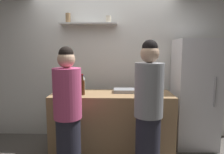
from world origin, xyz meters
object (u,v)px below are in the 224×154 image
object	(u,v)px
utensil_holder	(157,92)
wine_bottle_amber_glass	(82,87)
refrigerator	(195,93)
person_pink_top	(68,115)
baking_pan	(125,91)
water_bottle_plastic	(82,84)
wine_bottle_pale_glass	(62,86)
person_grey_hoodie	(148,113)

from	to	relation	value
utensil_holder	wine_bottle_amber_glass	bearing A→B (deg)	176.47
refrigerator	person_pink_top	distance (m)	2.10
baking_pan	water_bottle_plastic	size ratio (longest dim) A/B	1.38
wine_bottle_pale_glass	refrigerator	bearing A→B (deg)	9.73
person_pink_top	person_grey_hoodie	distance (m)	0.97
wine_bottle_pale_glass	person_grey_hoodie	distance (m)	1.35
refrigerator	person_grey_hoodie	distance (m)	1.32
water_bottle_plastic	wine_bottle_pale_glass	bearing A→B (deg)	-130.53
water_bottle_plastic	person_grey_hoodie	bearing A→B (deg)	-43.28
wine_bottle_amber_glass	wine_bottle_pale_glass	distance (m)	0.32
wine_bottle_pale_glass	person_pink_top	distance (m)	0.68
wine_bottle_pale_glass	person_grey_hoodie	world-z (taller)	person_grey_hoodie
utensil_holder	person_pink_top	bearing A→B (deg)	-158.38
baking_pan	person_grey_hoodie	distance (m)	0.80
wine_bottle_pale_glass	person_pink_top	size ratio (longest dim) A/B	0.21
wine_bottle_pale_glass	person_pink_top	bearing A→B (deg)	-69.63
wine_bottle_pale_glass	water_bottle_plastic	bearing A→B (deg)	49.47
water_bottle_plastic	utensil_holder	bearing A→B (deg)	-19.90
refrigerator	person_pink_top	xyz separation A→B (m)	(-1.88, -0.95, -0.08)
refrigerator	wine_bottle_amber_glass	bearing A→B (deg)	-166.86
utensil_holder	person_grey_hoodie	distance (m)	0.53
baking_pan	utensil_holder	world-z (taller)	utensil_holder
baking_pan	water_bottle_plastic	distance (m)	0.71
utensil_holder	baking_pan	bearing A→B (deg)	149.23
water_bottle_plastic	person_grey_hoodie	world-z (taller)	person_grey_hoodie
refrigerator	utensil_holder	size ratio (longest dim) A/B	8.18
water_bottle_plastic	baking_pan	bearing A→B (deg)	-11.82
refrigerator	wine_bottle_amber_glass	distance (m)	1.84
refrigerator	person_grey_hoodie	bearing A→B (deg)	-133.32
wine_bottle_amber_glass	person_pink_top	xyz separation A→B (m)	(-0.09, -0.53, -0.25)
baking_pan	person_grey_hoodie	xyz separation A→B (m)	(0.25, -0.74, -0.12)
wine_bottle_pale_glass	wine_bottle_amber_glass	bearing A→B (deg)	-10.42
utensil_holder	wine_bottle_pale_glass	xyz separation A→B (m)	(-1.39, 0.12, 0.07)
refrigerator	utensil_holder	xyz separation A→B (m)	(-0.71, -0.48, 0.11)
baking_pan	wine_bottle_amber_glass	xyz separation A→B (m)	(-0.62, -0.20, 0.09)
refrigerator	wine_bottle_amber_glass	world-z (taller)	refrigerator
refrigerator	person_pink_top	world-z (taller)	refrigerator
water_bottle_plastic	person_pink_top	xyz separation A→B (m)	(-0.03, -0.87, -0.24)
wine_bottle_pale_glass	water_bottle_plastic	xyz separation A→B (m)	(0.25, 0.29, -0.02)
person_pink_top	refrigerator	bearing A→B (deg)	-116.82
utensil_holder	wine_bottle_pale_glass	size ratio (longest dim) A/B	0.64
refrigerator	water_bottle_plastic	size ratio (longest dim) A/B	7.17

